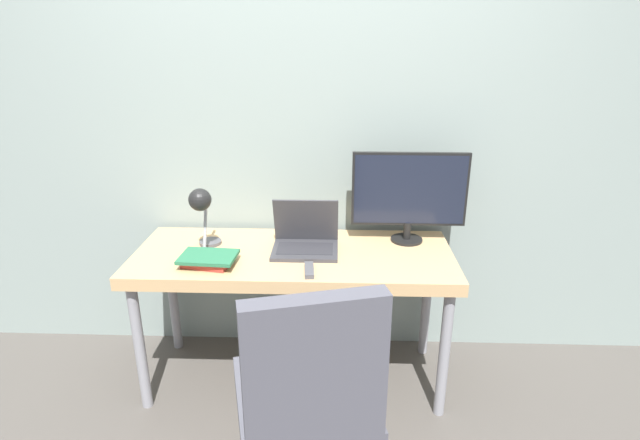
# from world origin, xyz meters

# --- Properties ---
(ground_plane) EXTENTS (12.00, 12.00, 0.00)m
(ground_plane) POSITION_xyz_m (0.00, 0.00, 0.00)
(ground_plane) COLOR #514C47
(wall_back) EXTENTS (8.00, 0.05, 2.60)m
(wall_back) POSITION_xyz_m (0.00, 0.68, 1.30)
(wall_back) COLOR gray
(wall_back) RESTS_ON ground_plane
(desk) EXTENTS (1.54, 0.62, 0.72)m
(desk) POSITION_xyz_m (0.00, 0.31, 0.65)
(desk) COLOR tan
(desk) RESTS_ON ground_plane
(laptop) EXTENTS (0.32, 0.25, 0.25)m
(laptop) POSITION_xyz_m (0.06, 0.34, 0.77)
(laptop) COLOR #38383D
(laptop) RESTS_ON desk
(monitor) EXTENTS (0.57, 0.16, 0.46)m
(monitor) POSITION_xyz_m (0.56, 0.48, 0.98)
(monitor) COLOR black
(monitor) RESTS_ON desk
(desk_lamp) EXTENTS (0.11, 0.23, 0.32)m
(desk_lamp) POSITION_xyz_m (-0.43, 0.30, 0.95)
(desk_lamp) COLOR #4C4C51
(desk_lamp) RESTS_ON desk
(office_chair) EXTENTS (0.60, 0.61, 1.03)m
(office_chair) POSITION_xyz_m (0.12, -0.56, 0.58)
(office_chair) COLOR black
(office_chair) RESTS_ON ground_plane
(book_stack) EXTENTS (0.26, 0.19, 0.05)m
(book_stack) POSITION_xyz_m (-0.38, 0.15, 0.75)
(book_stack) COLOR #B2382D
(book_stack) RESTS_ON desk
(tv_remote) EXTENTS (0.05, 0.15, 0.02)m
(tv_remote) POSITION_xyz_m (0.09, 0.10, 0.73)
(tv_remote) COLOR #4C4C51
(tv_remote) RESTS_ON desk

